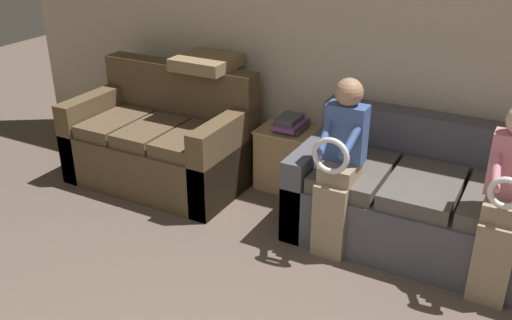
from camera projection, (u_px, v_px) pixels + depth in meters
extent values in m
cube|color=beige|center=(392.00, 43.00, 4.25)|extent=(7.25, 0.06, 2.55)
cube|color=#4C4C56|center=(423.00, 215.00, 4.05)|extent=(1.80, 0.97, 0.43)
cube|color=#4C4C56|center=(442.00, 143.00, 4.18)|extent=(1.80, 0.20, 0.40)
cube|color=#4C4C56|center=(316.00, 178.00, 4.36)|extent=(0.16, 0.97, 0.63)
cube|color=#514C47|center=(354.00, 172.00, 4.07)|extent=(0.46, 0.73, 0.11)
cube|color=#514C47|center=(424.00, 188.00, 3.85)|extent=(0.46, 0.73, 0.11)
cube|color=#514C47|center=(502.00, 205.00, 3.64)|extent=(0.46, 0.73, 0.11)
cube|color=brown|center=(161.00, 158.00, 4.92)|extent=(1.48, 0.88, 0.44)
cube|color=brown|center=(180.00, 93.00, 4.98)|extent=(1.48, 0.20, 0.53)
cube|color=brown|center=(101.00, 130.00, 5.15)|extent=(0.16, 0.88, 0.70)
cube|color=brown|center=(226.00, 159.00, 4.58)|extent=(0.16, 0.88, 0.70)
cube|color=brown|center=(115.00, 124.00, 4.89)|extent=(0.36, 0.64, 0.11)
cube|color=brown|center=(151.00, 132.00, 4.72)|extent=(0.36, 0.64, 0.11)
cube|color=brown|center=(190.00, 141.00, 4.56)|extent=(0.36, 0.64, 0.11)
cube|color=gray|center=(330.00, 222.00, 3.86)|extent=(0.23, 0.10, 0.54)
cube|color=gray|center=(340.00, 171.00, 3.84)|extent=(0.23, 0.28, 0.11)
cube|color=#3D5693|center=(346.00, 133.00, 3.78)|extent=(0.27, 0.14, 0.40)
sphere|color=#A37A5B|center=(349.00, 92.00, 3.66)|extent=(0.19, 0.19, 0.19)
torus|color=silver|center=(331.00, 156.00, 3.59)|extent=(0.25, 0.04, 0.25)
cylinder|color=#3D5693|center=(326.00, 133.00, 3.70)|extent=(0.09, 0.30, 0.22)
cylinder|color=#3D5693|center=(353.00, 138.00, 3.62)|extent=(0.09, 0.30, 0.22)
cube|color=gray|center=(491.00, 265.00, 3.42)|extent=(0.23, 0.10, 0.54)
cube|color=gray|center=(504.00, 208.00, 3.39)|extent=(0.23, 0.28, 0.11)
torus|color=white|center=(506.00, 193.00, 3.15)|extent=(0.20, 0.04, 0.20)
cylinder|color=#D17A8E|center=(496.00, 167.00, 3.26)|extent=(0.11, 0.31, 0.22)
cube|color=tan|center=(290.00, 159.00, 4.79)|extent=(0.51, 0.36, 0.52)
cube|color=tan|center=(291.00, 131.00, 4.68)|extent=(0.53, 0.38, 0.02)
cube|color=#4C4C56|center=(291.00, 128.00, 4.67)|extent=(0.22, 0.24, 0.04)
cube|color=#7A4284|center=(290.00, 124.00, 4.64)|extent=(0.21, 0.32, 0.04)
cube|color=#4C4C56|center=(289.00, 119.00, 4.64)|extent=(0.16, 0.25, 0.04)
cube|color=#846B4C|center=(207.00, 62.00, 4.73)|extent=(0.47, 0.47, 0.10)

